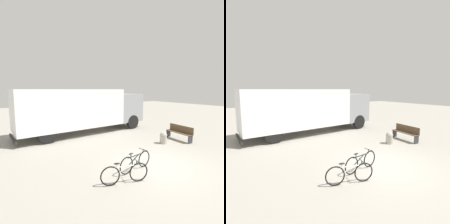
% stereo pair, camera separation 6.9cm
% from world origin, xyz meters
% --- Properties ---
extents(ground_plane, '(60.00, 60.00, 0.00)m').
position_xyz_m(ground_plane, '(0.00, 0.00, 0.00)').
color(ground_plane, gray).
extents(delivery_truck, '(9.64, 3.19, 3.14)m').
position_xyz_m(delivery_truck, '(-0.39, 6.83, 1.78)').
color(delivery_truck, white).
rests_on(delivery_truck, ground).
extents(park_bench, '(0.52, 1.81, 0.91)m').
position_xyz_m(park_bench, '(3.95, 1.96, 0.50)').
color(park_bench, brown).
rests_on(park_bench, ground).
extents(bicycle_near, '(1.63, 0.57, 0.76)m').
position_xyz_m(bicycle_near, '(-2.00, -0.41, 0.36)').
color(bicycle_near, black).
rests_on(bicycle_near, ground).
extents(bicycle_middle, '(1.67, 0.44, 0.76)m').
position_xyz_m(bicycle_middle, '(-1.06, 0.15, 0.36)').
color(bicycle_middle, black).
rests_on(bicycle_middle, ground).
extents(bollard_near_bench, '(0.41, 0.41, 0.69)m').
position_xyz_m(bollard_near_bench, '(2.50, 1.96, 0.36)').
color(bollard_near_bench, '#9E998C').
rests_on(bollard_near_bench, ground).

